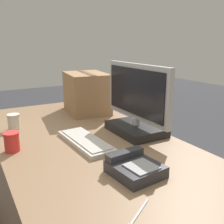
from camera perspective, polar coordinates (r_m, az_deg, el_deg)
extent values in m
cube|color=#8C6B4C|center=(1.66, -5.88, -17.48)|extent=(1.80, 0.90, 0.73)
cube|color=black|center=(1.56, 5.22, -3.64)|extent=(0.34, 0.24, 0.05)
cylinder|color=#B2B2B2|center=(1.54, 5.27, -2.03)|extent=(0.04, 0.04, 0.04)
cube|color=#B2B2B2|center=(1.50, 5.43, 4.47)|extent=(0.57, 0.03, 0.31)
cube|color=black|center=(1.49, 4.89, 4.42)|extent=(0.52, 0.01, 0.26)
cube|color=beige|center=(1.40, -5.83, -6.42)|extent=(0.41, 0.16, 0.02)
cube|color=#B7B2A8|center=(1.40, -5.85, -5.88)|extent=(0.38, 0.13, 0.01)
cube|color=#2D2D33|center=(1.09, 5.12, -12.30)|extent=(0.21, 0.20, 0.05)
cube|color=#2D2D33|center=(1.12, 2.80, -9.20)|extent=(0.06, 0.18, 0.03)
cube|color=gray|center=(1.05, 6.43, -11.72)|extent=(0.12, 0.12, 0.01)
cylinder|color=beige|center=(1.71, -20.60, -2.16)|extent=(0.07, 0.07, 0.09)
cylinder|color=beige|center=(1.69, -20.75, -0.59)|extent=(0.08, 0.08, 0.01)
cylinder|color=red|center=(1.38, -20.94, -6.28)|extent=(0.07, 0.07, 0.09)
cylinder|color=red|center=(1.36, -21.13, -4.39)|extent=(0.08, 0.08, 0.01)
cube|color=#B2B2B7|center=(0.90, 6.10, -20.65)|extent=(0.08, 0.12, 0.00)
cube|color=#9E754C|center=(1.99, -5.56, 4.22)|extent=(0.42, 0.33, 0.30)
cube|color=brown|center=(1.97, -5.67, 8.49)|extent=(0.38, 0.09, 0.00)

